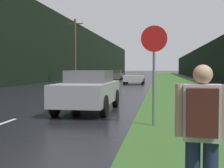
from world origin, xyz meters
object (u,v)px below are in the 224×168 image
Objects in this scene: hitchhiker_with_backpack at (202,131)px; car_oncoming at (116,75)px; car_passing_near at (89,90)px; stop_sign at (154,64)px; car_passing_far at (134,77)px.

car_oncoming is at bearing 107.00° from hitchhiker_with_backpack.
stop_sign is at bearing 131.25° from car_passing_near.
hitchhiker_with_backpack is (0.58, -5.24, -0.77)m from stop_sign.
stop_sign reaches higher than car_passing_near.
car_passing_near reaches higher than car_passing_far.
car_passing_far is 12.75m from car_oncoming.
stop_sign is 1.70× the size of hitchhiker_with_backpack.
car_passing_near is 1.09× the size of car_oncoming.
car_passing_near is (-2.45, 2.79, -0.92)m from stop_sign.
stop_sign is 0.68× the size of car_oncoming.
stop_sign is 0.62× the size of car_passing_near.
car_oncoming reaches higher than car_passing_far.
hitchhiker_with_backpack is at bearing -83.69° from stop_sign.
hitchhiker_with_backpack reaches higher than car_oncoming.
hitchhiker_with_backpack is 0.36× the size of car_passing_near.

